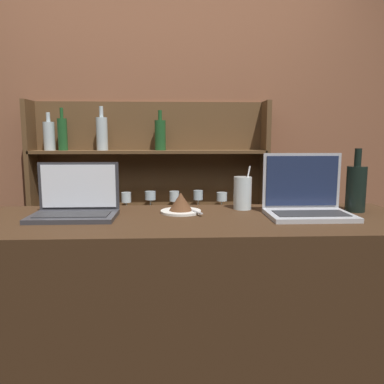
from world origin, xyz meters
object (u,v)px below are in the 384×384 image
laptop_near (75,205)px  water_glass (243,193)px  laptop_far (306,202)px  wine_bottle_dark (356,188)px  cake_plate (181,204)px

laptop_near → water_glass: size_ratio=1.71×
laptop_far → wine_bottle_dark: size_ratio=1.22×
cake_plate → laptop_far: bearing=-9.0°
laptop_far → water_glass: laptop_far is taller
laptop_far → cake_plate: (-0.51, 0.08, -0.02)m
laptop_near → water_glass: laptop_near is taller
cake_plate → wine_bottle_dark: wine_bottle_dark is taller
water_glass → laptop_far: bearing=-32.5°
water_glass → wine_bottle_dark: 0.48m
laptop_far → water_glass: 0.28m
cake_plate → wine_bottle_dark: bearing=-0.4°
laptop_near → laptop_far: 0.93m
laptop_near → laptop_far: laptop_far is taller
laptop_near → wine_bottle_dark: (1.17, 0.06, 0.06)m
wine_bottle_dark → laptop_far: bearing=-162.4°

